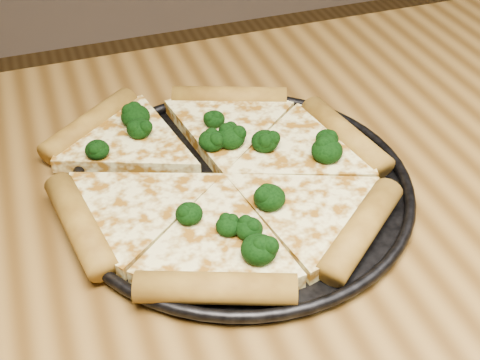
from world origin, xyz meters
name	(u,v)px	position (x,y,z in m)	size (l,w,h in m)	color
dining_table	(325,334)	(0.00, 0.00, 0.66)	(1.20, 0.90, 0.75)	brown
pizza_pan	(240,187)	(-0.04, 0.12, 0.76)	(0.34, 0.34, 0.02)	black
pizza	(220,174)	(-0.06, 0.14, 0.77)	(0.34, 0.36, 0.03)	#F8EF98
broccoli_florets	(227,160)	(-0.05, 0.14, 0.78)	(0.25, 0.26, 0.02)	black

